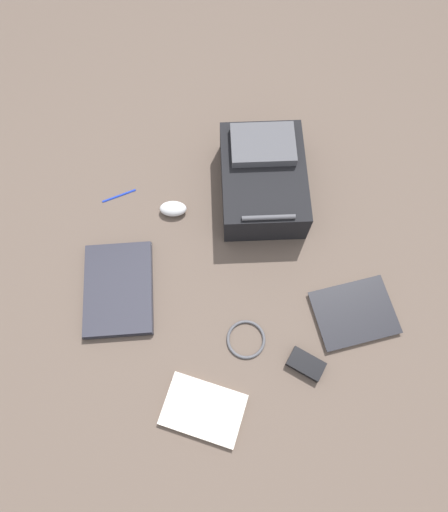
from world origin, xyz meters
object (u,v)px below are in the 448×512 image
Objects in this scene: backpack at (263,178)px; power_brick at (306,364)px; cable_coil at (246,339)px; book_comic at (203,410)px; book_manual at (354,313)px; laptop at (118,289)px; computer_mouse at (173,209)px; pen_black at (119,195)px.

backpack is 0.67m from power_brick.
book_comic is at bearing -43.69° from cable_coil.
book_manual reaches higher than cable_coil.
laptop reaches higher than power_brick.
power_brick is at bearing -57.36° from book_manual.
backpack is at bearing 116.48° from laptop.
book_comic is (0.45, 0.21, -0.01)m from laptop.
book_manual is (0.25, 0.78, -0.01)m from laptop.
power_brick is at bearing 55.14° from cable_coil.
backpack is 1.51× the size of book_comic.
cable_coil is at bearing 29.36° from computer_mouse.
backpack reaches higher than laptop.
power_brick is (0.13, -0.21, 0.01)m from book_manual.
backpack is at bearing 106.45° from computer_mouse.
pen_black is (-0.82, -0.17, -0.01)m from book_comic.
book_manual is at bearing 20.34° from backpack.
book_comic is 0.36m from power_brick.
power_brick is (0.38, 0.57, -0.00)m from laptop.
computer_mouse is at bearing 60.99° from pen_black.
book_manual is 0.25m from power_brick.
power_brick is 0.92m from pen_black.
backpack is 1.26× the size of laptop.
backpack is 4.57× the size of computer_mouse.
book_manual is 0.92× the size of book_comic.
power_brick is (0.67, -0.01, -0.07)m from backpack.
laptop is 0.50m from book_comic.
power_brick is at bearing 56.31° from laptop.
backpack is at bearing 153.67° from book_comic.
laptop is 1.31× the size of book_manual.
computer_mouse is at bearing 138.13° from laptop.
cable_coil is at bearing -124.86° from power_brick.
backpack reaches higher than power_brick.
power_brick reaches higher than cable_coil.
backpack reaches higher than cable_coil.
cable_coil is 0.99× the size of pen_black.
backpack is at bearing 81.16° from pen_black.
cable_coil is 0.72m from pen_black.
backpack reaches higher than book_manual.
book_comic reaches higher than pen_black.
laptop is at bearing -6.99° from pen_black.
laptop is (0.29, -0.58, -0.07)m from backpack.
book_manual is at bearing 91.85° from cable_coil.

